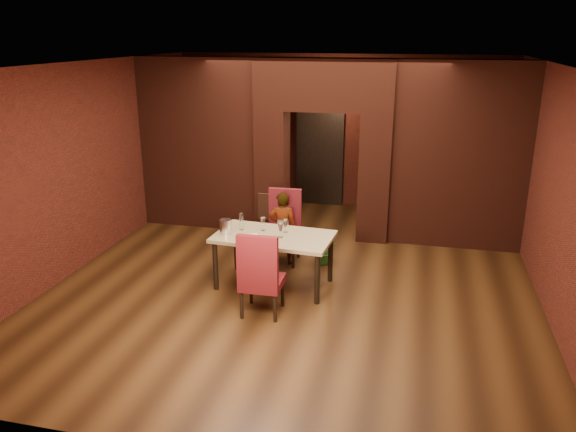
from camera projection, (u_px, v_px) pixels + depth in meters
name	position (u px, v px, depth m)	size (l,w,h in m)	color
floor	(299.00, 276.00, 8.73)	(8.00, 8.00, 0.00)	#472811
ceiling	(300.00, 64.00, 7.73)	(7.00, 8.00, 0.04)	silver
wall_back	(339.00, 132.00, 11.93)	(7.00, 0.04, 3.20)	maroon
wall_front	(194.00, 295.00, 4.54)	(7.00, 0.04, 3.20)	maroon
wall_left	(87.00, 164.00, 9.00)	(0.04, 8.00, 3.20)	maroon
wall_right	(556.00, 192.00, 7.46)	(0.04, 8.00, 3.20)	maroon
pillar_left	(272.00, 172.00, 10.43)	(0.55, 0.55, 2.30)	maroon
pillar_right	(375.00, 177.00, 10.01)	(0.55, 0.55, 2.30)	maroon
lintel	(324.00, 85.00, 9.72)	(2.45, 0.55, 0.90)	maroon
wing_wall_left	(200.00, 144.00, 10.60)	(2.27, 0.35, 3.20)	maroon
wing_wall_right	(460.00, 157.00, 9.56)	(2.27, 0.35, 3.20)	maroon
vent_panel	(268.00, 207.00, 10.35)	(0.40, 0.03, 0.50)	brown
rear_door	(320.00, 157.00, 12.13)	(0.90, 0.08, 2.10)	black
rear_door_frame	(320.00, 157.00, 12.10)	(1.02, 0.04, 2.22)	black
dining_table	(274.00, 260.00, 8.32)	(1.71, 0.96, 0.80)	tan
chair_far	(282.00, 227.00, 9.12)	(0.54, 0.54, 1.19)	maroon
chair_near	(262.00, 272.00, 7.44)	(0.54, 0.54, 1.19)	maroon
person_seated	(283.00, 228.00, 9.06)	(0.44, 0.29, 1.21)	white
wine_glass_a	(263.00, 224.00, 8.35)	(0.08, 0.08, 0.20)	silver
wine_glass_b	(285.00, 226.00, 8.27)	(0.08, 0.08, 0.19)	silver
wine_glass_c	(281.00, 230.00, 8.07)	(0.09, 0.09, 0.21)	white
tasting_sheet	(250.00, 236.00, 8.14)	(0.26, 0.19, 0.00)	white
wine_bucket	(226.00, 227.00, 8.21)	(0.18, 0.18, 0.22)	silver
water_bottle	(241.00, 221.00, 8.37)	(0.06, 0.06, 0.27)	white
potted_plant	(324.00, 250.00, 9.16)	(0.41, 0.36, 0.46)	#265E20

